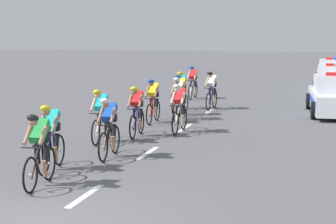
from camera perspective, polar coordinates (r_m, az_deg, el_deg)
name	(u,v)px	position (r m, az deg, el deg)	size (l,w,h in m)	color
lane_markings_centre	(148,153)	(14.72, -2.01, -4.12)	(0.14, 17.60, 0.01)	white
cyclist_lead	(39,149)	(11.70, -12.81, -3.60)	(0.45, 1.72, 1.56)	black
cyclist_second	(51,136)	(13.00, -11.67, -2.40)	(0.46, 1.72, 1.56)	black
cyclist_third	(109,127)	(14.10, -5.94, -1.46)	(0.44, 1.72, 1.56)	black
cyclist_fourth	(101,115)	(16.06, -6.76, -0.29)	(0.44, 1.72, 1.56)	black
cyclist_fifth	(137,111)	(16.85, -3.16, 0.15)	(0.44, 1.72, 1.56)	black
cyclist_sixth	(179,107)	(17.54, 1.15, 0.47)	(0.42, 1.72, 1.56)	black
cyclist_seventh	(178,98)	(20.06, 1.04, 1.44)	(0.43, 1.72, 1.56)	black
cyclist_eighth	(180,94)	(21.20, 1.21, 1.80)	(0.45, 1.72, 1.56)	black
cyclist_ninth	(153,100)	(19.38, -1.51, 1.20)	(0.42, 1.72, 1.56)	black
cyclist_tenth	(181,90)	(22.83, 1.34, 2.25)	(0.43, 1.72, 1.56)	black
cyclist_eleventh	(193,82)	(26.34, 2.51, 3.03)	(0.42, 1.72, 1.56)	black
cyclist_twelfth	(211,90)	(22.88, 4.38, 2.24)	(0.43, 1.72, 1.56)	black
police_car_nearest	(336,97)	(22.25, 16.51, 1.49)	(2.30, 4.54, 1.59)	silver
police_car_second	(334,83)	(28.31, 16.32, 2.85)	(2.03, 4.42, 1.59)	white
police_car_third	(333,73)	(34.45, 16.20, 3.74)	(2.01, 4.41, 1.59)	white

